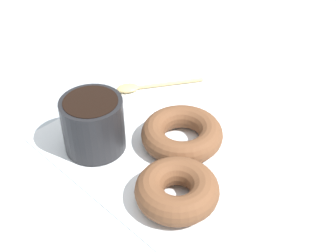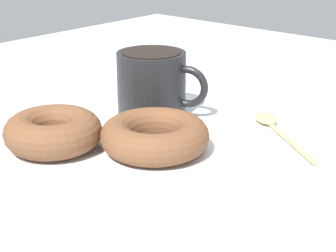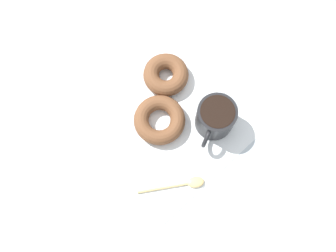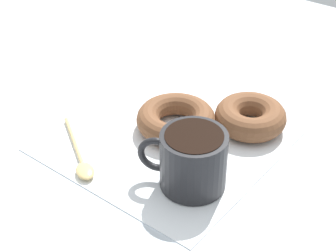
# 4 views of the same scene
# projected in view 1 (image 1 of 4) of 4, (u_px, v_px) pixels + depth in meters

# --- Properties ---
(ground_plane) EXTENTS (1.20, 1.20, 0.02)m
(ground_plane) POSITION_uv_depth(u_px,v_px,m) (158.00, 131.00, 0.71)
(ground_plane) COLOR #B2BCC6
(napkin) EXTENTS (0.31, 0.31, 0.00)m
(napkin) POSITION_uv_depth(u_px,v_px,m) (168.00, 138.00, 0.68)
(napkin) COLOR white
(napkin) RESTS_ON ground_plane
(coffee_cup) EXTENTS (0.11, 0.09, 0.08)m
(coffee_cup) POSITION_uv_depth(u_px,v_px,m) (94.00, 123.00, 0.64)
(coffee_cup) COLOR black
(coffee_cup) RESTS_ON napkin
(donut_near_cup) EXTENTS (0.12, 0.12, 0.03)m
(donut_near_cup) POSITION_uv_depth(u_px,v_px,m) (182.00, 134.00, 0.65)
(donut_near_cup) COLOR brown
(donut_near_cup) RESTS_ON napkin
(donut_far) EXTENTS (0.10, 0.10, 0.04)m
(donut_far) POSITION_uv_depth(u_px,v_px,m) (177.00, 190.00, 0.57)
(donut_far) COLOR brown
(donut_far) RESTS_ON napkin
(spoon) EXTENTS (0.13, 0.10, 0.01)m
(spoon) POSITION_uv_depth(u_px,v_px,m) (141.00, 87.00, 0.77)
(spoon) COLOR #D8B772
(spoon) RESTS_ON napkin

